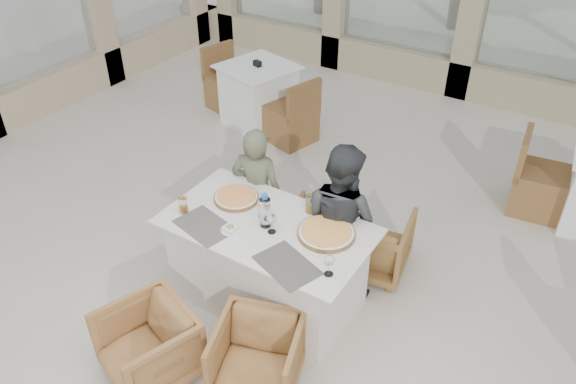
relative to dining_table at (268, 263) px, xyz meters
The scene contains 22 objects.
ground 0.40m from the dining_table, 61.24° to the right, with size 80.00×80.00×0.00m, color beige.
perimeter_wall_far 4.73m from the dining_table, 89.42° to the left, with size 10.00×0.34×1.60m, color tan, non-canonical shape.
perimeter_wall_left 4.69m from the dining_table, 162.39° to the left, with size 0.34×7.00×1.60m, color tan, non-canonical shape.
dining_table is the anchor object (origin of this frame).
placemat_near_left 0.61m from the dining_table, 146.40° to the right, with size 0.45×0.30×0.00m, color #5D5850.
placemat_near_right 0.61m from the dining_table, 38.67° to the right, with size 0.45×0.30×0.00m, color #534E47.
pizza_left 0.58m from the dining_table, 160.25° to the left, with size 0.36×0.36×0.05m, color #F45721.
pizza_right 0.62m from the dining_table, 17.52° to the left, with size 0.43×0.43×0.06m, color orange.
water_bottle 0.53m from the dining_table, 122.33° to the right, with size 0.08×0.08×0.29m, color #A5C4DA.
wine_glass_centre 0.49m from the dining_table, 139.74° to the left, with size 0.08×0.08×0.18m, color silver, non-canonical shape.
wine_glass_near 0.49m from the dining_table, 31.60° to the right, with size 0.08×0.08×0.18m, color silver, non-canonical shape.
wine_glass_corner 0.84m from the dining_table, 18.59° to the right, with size 0.08×0.08×0.18m, color silver, non-canonical shape.
beer_glass_left 0.81m from the dining_table, 161.90° to the right, with size 0.07×0.07×0.13m, color orange.
beer_glass_right 0.59m from the dining_table, 59.33° to the left, with size 0.08×0.08×0.15m, color gold.
olive_dish 0.49m from the dining_table, 134.34° to the right, with size 0.11×0.11×0.04m, color silver, non-canonical shape.
armchair_far_left 0.63m from the dining_table, 124.92° to the left, with size 0.58×0.59×0.54m, color #966536.
armchair_far_right 0.99m from the dining_table, 55.78° to the left, with size 0.59×0.61×0.56m, color olive.
armchair_near_left 1.11m from the dining_table, 105.43° to the right, with size 0.60×0.61×0.56m, color #9C6938.
armchair_near_right 0.84m from the dining_table, 61.10° to the right, with size 0.57×0.59×0.54m, color olive.
diner_left 0.67m from the dining_table, 131.94° to the left, with size 0.46×0.30×1.26m, color #585D43.
diner_right 0.67m from the dining_table, 50.35° to the left, with size 0.66×0.51×1.36m, color #343638.
bg_table_a 3.11m from the dining_table, 126.26° to the left, with size 1.64×0.82×0.77m, color white, non-canonical shape.
Camera 1 is at (1.88, -2.65, 3.41)m, focal length 35.00 mm.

